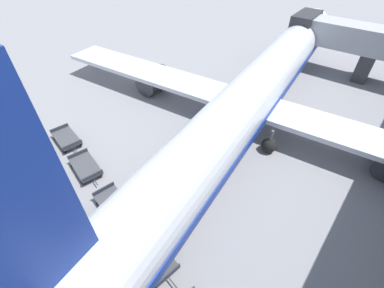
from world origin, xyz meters
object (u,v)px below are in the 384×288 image
(baggage_dolly_row_mid_b_col_c, at_px, (114,205))
(baggage_dolly_row_mid_b_col_d, at_px, (152,257))
(airplane, at_px, (256,91))
(baggage_dolly_row_near_col_b, at_px, (13,202))
(baggage_dolly_row_near_col_c, at_px, (28,254))
(baggage_dolly_row_mid_b_col_a, at_px, (67,138))
(baggage_dolly_row_mid_b_col_b, at_px, (86,167))
(baggage_dolly_row_mid_a_col_c, at_px, (74,226))
(baggage_dolly_row_mid_a_col_b, at_px, (50,185))
(baggage_dolly_row_mid_a_col_a, at_px, (36,150))

(baggage_dolly_row_mid_b_col_c, bearing_deg, baggage_dolly_row_mid_b_col_d, -9.41)
(airplane, bearing_deg, baggage_dolly_row_near_col_b, -110.24)
(baggage_dolly_row_near_col_c, height_order, baggage_dolly_row_mid_b_col_c, same)
(baggage_dolly_row_mid_b_col_a, bearing_deg, baggage_dolly_row_mid_b_col_c, -10.05)
(baggage_dolly_row_mid_b_col_b, bearing_deg, baggage_dolly_row_mid_a_col_c, -40.46)
(baggage_dolly_row_mid_a_col_b, distance_m, baggage_dolly_row_mid_b_col_c, 5.46)
(baggage_dolly_row_near_col_b, bearing_deg, baggage_dolly_row_mid_b_col_c, 37.95)
(baggage_dolly_row_near_col_b, relative_size, baggage_dolly_row_mid_b_col_c, 1.00)
(baggage_dolly_row_near_col_c, distance_m, baggage_dolly_row_mid_a_col_a, 9.59)
(baggage_dolly_row_near_col_b, bearing_deg, baggage_dolly_row_mid_a_col_b, 78.12)
(baggage_dolly_row_near_col_b, relative_size, baggage_dolly_row_mid_b_col_b, 1.00)
(baggage_dolly_row_mid_a_col_b, height_order, baggage_dolly_row_mid_b_col_d, same)
(baggage_dolly_row_mid_a_col_c, relative_size, baggage_dolly_row_mid_b_col_d, 1.00)
(baggage_dolly_row_mid_a_col_a, bearing_deg, baggage_dolly_row_near_col_b, -41.46)
(baggage_dolly_row_near_col_b, height_order, baggage_dolly_row_near_col_c, same)
(baggage_dolly_row_mid_a_col_b, xyz_separation_m, baggage_dolly_row_mid_b_col_a, (-3.89, 3.56, 0.00))
(baggage_dolly_row_mid_b_col_b, bearing_deg, airplane, 66.56)
(baggage_dolly_row_mid_b_col_c, bearing_deg, airplane, 83.71)
(baggage_dolly_row_near_col_b, bearing_deg, airplane, 69.76)
(baggage_dolly_row_near_col_b, distance_m, baggage_dolly_row_mid_b_col_c, 7.09)
(baggage_dolly_row_mid_a_col_c, bearing_deg, baggage_dolly_row_mid_b_col_b, 139.54)
(baggage_dolly_row_near_col_c, xyz_separation_m, baggage_dolly_row_mid_b_col_a, (-7.88, 6.98, 0.00))
(airplane, height_order, baggage_dolly_row_mid_a_col_b, airplane)
(baggage_dolly_row_mid_a_col_a, xyz_separation_m, baggage_dolly_row_mid_a_col_b, (4.46, -1.11, 0.00))
(airplane, height_order, baggage_dolly_row_mid_b_col_b, airplane)
(baggage_dolly_row_mid_b_col_b, distance_m, baggage_dolly_row_mid_b_col_c, 4.72)
(baggage_dolly_row_mid_a_col_a, distance_m, baggage_dolly_row_mid_b_col_b, 5.15)
(airplane, distance_m, baggage_dolly_row_mid_a_col_a, 19.97)
(baggage_dolly_row_mid_a_col_c, distance_m, baggage_dolly_row_mid_b_col_a, 9.33)
(baggage_dolly_row_near_col_c, distance_m, baggage_dolly_row_mid_b_col_c, 5.50)
(baggage_dolly_row_mid_a_col_a, height_order, baggage_dolly_row_mid_a_col_b, same)
(baggage_dolly_row_mid_b_col_d, bearing_deg, baggage_dolly_row_near_col_c, -140.92)
(baggage_dolly_row_mid_b_col_c, bearing_deg, baggage_dolly_row_mid_b_col_b, 170.84)
(baggage_dolly_row_near_col_c, relative_size, baggage_dolly_row_mid_b_col_c, 1.00)
(baggage_dolly_row_near_col_c, xyz_separation_m, baggage_dolly_row_mid_a_col_b, (-4.00, 3.41, 0.00))
(baggage_dolly_row_mid_b_col_a, relative_size, baggage_dolly_row_mid_b_col_b, 1.00)
(baggage_dolly_row_near_col_c, height_order, baggage_dolly_row_mid_b_col_d, same)
(baggage_dolly_row_mid_a_col_a, distance_m, baggage_dolly_row_mid_b_col_d, 14.16)
(baggage_dolly_row_mid_a_col_c, bearing_deg, baggage_dolly_row_mid_a_col_a, 168.59)
(airplane, height_order, baggage_dolly_row_mid_b_col_a, airplane)
(baggage_dolly_row_mid_a_col_b, relative_size, baggage_dolly_row_mid_b_col_d, 1.00)
(airplane, relative_size, baggage_dolly_row_mid_b_col_d, 12.19)
(baggage_dolly_row_mid_b_col_d, bearing_deg, baggage_dolly_row_mid_b_col_c, 170.59)
(baggage_dolly_row_mid_b_col_d, bearing_deg, baggage_dolly_row_mid_a_col_a, -179.59)
(baggage_dolly_row_mid_b_col_c, bearing_deg, baggage_dolly_row_mid_a_col_a, -174.84)
(baggage_dolly_row_near_col_b, xyz_separation_m, baggage_dolly_row_mid_a_col_c, (4.93, 1.71, 0.00))
(baggage_dolly_row_mid_b_col_a, xyz_separation_m, baggage_dolly_row_mid_b_col_b, (4.32, -0.84, 0.00))
(baggage_dolly_row_mid_b_col_b, bearing_deg, baggage_dolly_row_mid_a_col_a, -161.75)
(baggage_dolly_row_near_col_b, bearing_deg, baggage_dolly_row_mid_b_col_d, 19.45)
(baggage_dolly_row_mid_a_col_a, bearing_deg, airplane, 55.35)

